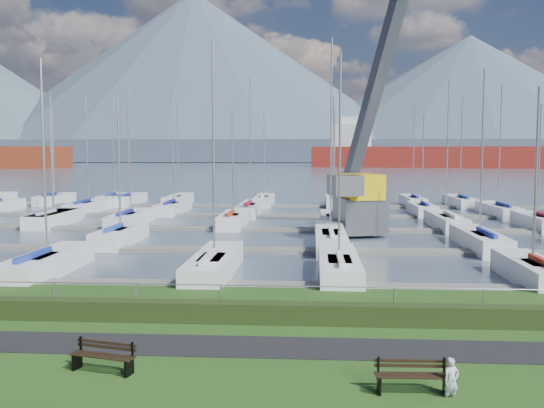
# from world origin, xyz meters

# --- Properties ---
(path) EXTENTS (160.00, 2.00, 0.04)m
(path) POSITION_xyz_m (0.00, -3.00, 0.01)
(path) COLOR black
(path) RESTS_ON grass
(water) EXTENTS (800.00, 540.00, 0.20)m
(water) POSITION_xyz_m (0.00, 260.00, -0.40)
(water) COLOR #435161
(hedge) EXTENTS (80.00, 0.70, 0.70)m
(hedge) POSITION_xyz_m (0.00, -0.40, 0.35)
(hedge) COLOR #213212
(hedge) RESTS_ON grass
(fence) EXTENTS (80.00, 0.04, 0.04)m
(fence) POSITION_xyz_m (0.00, 0.00, 1.20)
(fence) COLOR gray
(fence) RESTS_ON grass
(foothill) EXTENTS (900.00, 80.00, 12.00)m
(foothill) POSITION_xyz_m (0.00, 330.00, 6.00)
(foothill) COLOR #404C5D
(foothill) RESTS_ON water
(mountains) EXTENTS (1190.00, 360.00, 115.00)m
(mountains) POSITION_xyz_m (7.35, 404.62, 46.68)
(mountains) COLOR #3C4A58
(mountains) RESTS_ON water
(docks) EXTENTS (90.00, 41.60, 0.25)m
(docks) POSITION_xyz_m (0.00, 26.00, -0.22)
(docks) COLOR gray
(docks) RESTS_ON water
(bench_left) EXTENTS (1.85, 0.85, 0.85)m
(bench_left) POSITION_xyz_m (-3.35, -5.27, 0.42)
(bench_left) COLOR black
(bench_left) RESTS_ON grass
(bench_right) EXTENTS (1.81, 0.47, 0.85)m
(bench_right) POSITION_xyz_m (4.61, -6.17, 0.42)
(bench_right) COLOR black
(bench_right) RESTS_ON grass
(person) EXTENTS (0.47, 0.39, 1.11)m
(person) POSITION_xyz_m (5.50, -6.37, 0.56)
(person) COLOR silver
(person) RESTS_ON grass
(crane) EXTENTS (7.10, 13.11, 22.35)m
(crane) POSITION_xyz_m (6.11, 24.72, 5.33)
(crane) COLOR #56585D
(crane) RESTS_ON water
(cargo_ship_mid) EXTENTS (93.81, 36.40, 21.50)m
(cargo_ship_mid) POSITION_xyz_m (44.44, 210.52, 3.61)
(cargo_ship_mid) COLOR maroon
(cargo_ship_mid) RESTS_ON water
(sailboat_fleet) EXTENTS (75.79, 48.76, 13.57)m
(sailboat_fleet) POSITION_xyz_m (-1.79, 29.49, 5.44)
(sailboat_fleet) COLOR navy
(sailboat_fleet) RESTS_ON water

